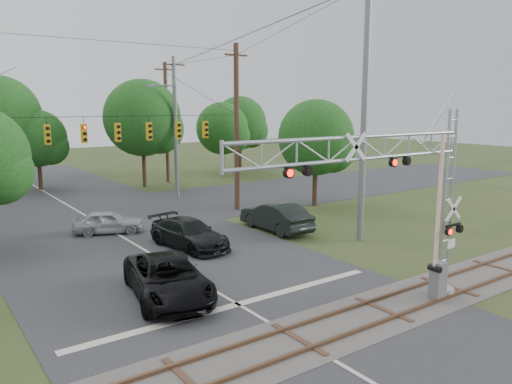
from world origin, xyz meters
TOP-DOWN VIEW (x-y plane):
  - ground at (0.00, 0.00)m, footprint 160.00×160.00m
  - road_main at (0.00, 10.00)m, footprint 14.00×90.00m
  - road_cross at (0.00, 24.00)m, footprint 90.00×12.00m
  - railroad_track at (0.00, 2.00)m, footprint 90.00×3.20m
  - crossing_gantry at (3.99, 1.64)m, footprint 10.57×0.92m
  - traffic_signal_span at (0.85, 20.00)m, footprint 19.34×0.36m
  - pickup_black at (-1.79, 7.67)m, footprint 3.71×6.09m
  - car_dark at (2.12, 13.33)m, footprint 2.82×5.40m
  - sedan_silver at (-0.29, 18.72)m, footprint 4.26×2.98m
  - suv_dark at (8.02, 13.57)m, footprint 1.86×5.18m
  - streetlight at (7.76, 26.18)m, footprint 2.41×0.25m
  - utility_poles at (2.82, 22.40)m, footprint 23.42×25.88m
  - treeline at (-0.78, 33.14)m, footprint 49.96×26.78m

SIDE VIEW (x-z plane):
  - ground at x=0.00m, z-range 0.00..0.00m
  - road_main at x=0.00m, z-range 0.00..0.02m
  - road_cross at x=0.00m, z-range 0.00..0.02m
  - railroad_track at x=0.00m, z-range -0.05..0.11m
  - sedan_silver at x=-0.29m, z-range 0.00..1.35m
  - car_dark at x=2.12m, z-range 0.00..1.50m
  - pickup_black at x=-1.79m, z-range 0.00..1.58m
  - suv_dark at x=8.02m, z-range 0.00..1.70m
  - crossing_gantry at x=3.99m, z-range 0.85..8.06m
  - streetlight at x=7.76m, z-range 0.53..9.55m
  - treeline at x=-0.78m, z-range 0.74..10.62m
  - traffic_signal_span at x=0.85m, z-range 0.00..11.50m
  - utility_poles at x=2.82m, z-range -0.98..13.14m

